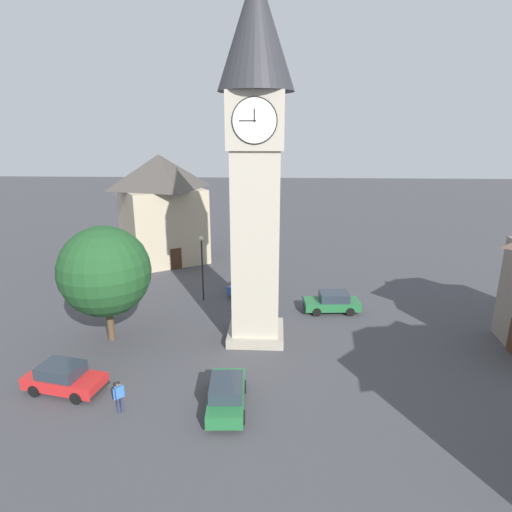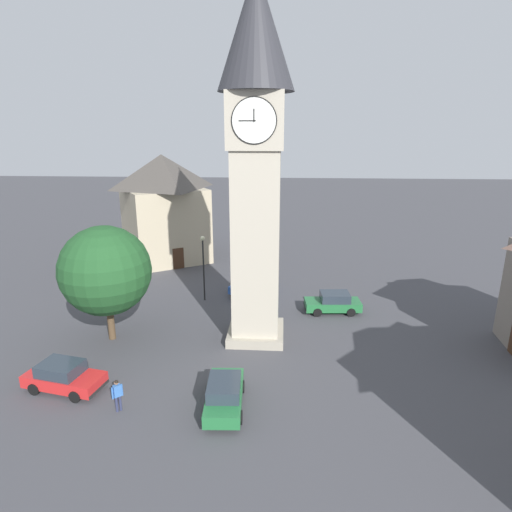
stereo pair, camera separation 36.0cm
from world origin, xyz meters
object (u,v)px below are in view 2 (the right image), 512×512
(car_blue_kerb, at_px, (225,394))
(clock_tower, at_px, (256,138))
(car_white_side, at_px, (64,376))
(car_silver_kerb, at_px, (333,302))
(car_red_corner, at_px, (251,283))
(tree, at_px, (105,271))
(pedestrian, at_px, (117,393))
(lamp_post, at_px, (203,258))
(building_terrace_right, at_px, (164,207))

(car_blue_kerb, bearing_deg, clock_tower, -97.93)
(car_blue_kerb, distance_m, car_white_side, 8.65)
(car_silver_kerb, distance_m, car_red_corner, 7.45)
(clock_tower, relative_size, car_silver_kerb, 5.11)
(car_silver_kerb, xyz_separation_m, tree, (14.87, 5.21, 3.91))
(car_white_side, bearing_deg, tree, -92.68)
(car_blue_kerb, height_order, car_red_corner, same)
(car_red_corner, bearing_deg, tree, 46.70)
(pedestrian, bearing_deg, clock_tower, -127.08)
(car_silver_kerb, bearing_deg, lamp_post, -9.72)
(car_silver_kerb, relative_size, building_terrace_right, 0.38)
(car_red_corner, xyz_separation_m, building_terrace_right, (9.66, -9.23, 4.78))
(clock_tower, xyz_separation_m, car_white_side, (9.64, 6.56, -11.92))
(clock_tower, xyz_separation_m, car_red_corner, (0.97, -8.07, -11.92))
(car_silver_kerb, xyz_separation_m, car_red_corner, (6.47, -3.70, 0.00))
(car_white_side, bearing_deg, car_silver_kerb, -144.16)
(pedestrian, distance_m, tree, 8.77)
(car_white_side, height_order, lamp_post, lamp_post)
(car_white_side, xyz_separation_m, tree, (-0.27, -5.72, 3.91))
(building_terrace_right, xyz_separation_m, lamp_post, (-6.10, 11.21, -2.02))
(car_silver_kerb, distance_m, lamp_post, 10.55)
(car_silver_kerb, xyz_separation_m, pedestrian, (11.63, 12.49, 0.25))
(car_blue_kerb, height_order, car_silver_kerb, same)
(car_white_side, distance_m, pedestrian, 3.84)
(car_silver_kerb, height_order, building_terrace_right, building_terrace_right)
(car_blue_kerb, bearing_deg, building_terrace_right, -68.87)
(car_white_side, bearing_deg, clock_tower, -145.76)
(car_red_corner, xyz_separation_m, tree, (8.40, 8.92, 3.91))
(car_blue_kerb, relative_size, lamp_post, 0.80)
(pedestrian, height_order, building_terrace_right, building_terrace_right)
(car_red_corner, height_order, lamp_post, lamp_post)
(pedestrian, relative_size, lamp_post, 0.32)
(car_silver_kerb, bearing_deg, car_blue_kerb, 61.17)
(car_blue_kerb, distance_m, tree, 11.36)
(car_blue_kerb, xyz_separation_m, car_white_side, (8.60, -0.95, 0.00))
(car_blue_kerb, height_order, tree, tree)
(pedestrian, relative_size, tree, 0.22)
(car_silver_kerb, distance_m, building_terrace_right, 21.22)
(car_white_side, relative_size, building_terrace_right, 0.39)
(car_silver_kerb, relative_size, car_red_corner, 0.96)
(car_red_corner, bearing_deg, lamp_post, 29.06)
(car_blue_kerb, height_order, building_terrace_right, building_terrace_right)
(car_red_corner, distance_m, lamp_post, 4.92)
(tree, relative_size, lamp_post, 1.42)
(car_silver_kerb, distance_m, pedestrian, 17.07)
(car_red_corner, height_order, pedestrian, pedestrian)
(clock_tower, bearing_deg, car_silver_kerb, -141.49)
(clock_tower, bearing_deg, car_white_side, 34.24)
(clock_tower, relative_size, car_blue_kerb, 5.14)
(pedestrian, xyz_separation_m, lamp_post, (-1.60, -14.21, 2.51))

